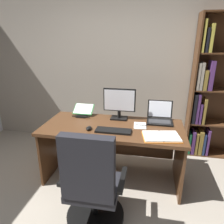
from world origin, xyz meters
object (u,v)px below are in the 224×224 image
at_px(desk, 114,138).
at_px(keyboard, 113,131).
at_px(notepad, 140,126).
at_px(monitor, 119,104).
at_px(reading_stand_with_book, 83,110).
at_px(laptop, 160,117).
at_px(office_chair, 92,188).
at_px(bookshelf, 212,96).
at_px(open_binder, 161,137).
at_px(pen, 142,125).
at_px(computer_mouse, 89,128).

xyz_separation_m(desk, keyboard, (0.04, -0.24, 0.21)).
bearing_deg(notepad, desk, 177.00).
xyz_separation_m(monitor, reading_stand_with_book, (-0.53, 0.04, -0.14)).
bearing_deg(desk, laptop, 18.48).
bearing_deg(desk, office_chair, -93.08).
relative_size(office_chair, keyboard, 2.48).
distance_m(office_chair, reading_stand_with_book, 1.25).
bearing_deg(office_chair, keyboard, 81.51).
distance_m(bookshelf, office_chair, 2.26).
height_order(desk, monitor, monitor).
distance_m(monitor, open_binder, 0.76).
bearing_deg(laptop, bookshelf, 39.32).
height_order(desk, laptop, laptop).
height_order(laptop, pen, laptop).
height_order(reading_stand_with_book, open_binder, reading_stand_with_book).
distance_m(laptop, pen, 0.31).
relative_size(keyboard, computer_mouse, 4.04).
xyz_separation_m(laptop, computer_mouse, (-0.84, -0.44, -0.03)).
distance_m(bookshelf, computer_mouse, 1.94).
bearing_deg(laptop, pen, -136.38).
height_order(laptop, open_binder, laptop).
distance_m(computer_mouse, open_binder, 0.85).
bearing_deg(laptop, notepad, -138.83).
distance_m(desk, open_binder, 0.69).
bearing_deg(open_binder, office_chair, -147.98).
xyz_separation_m(office_chair, pen, (0.41, 0.85, 0.33)).
bearing_deg(notepad, computer_mouse, -159.17).
distance_m(notepad, pen, 0.02).
bearing_deg(office_chair, monitor, 84.80).
distance_m(desk, computer_mouse, 0.42).
xyz_separation_m(laptop, reading_stand_with_book, (-1.07, 0.04, 0.01)).
xyz_separation_m(bookshelf, open_binder, (-0.76, -1.12, -0.20)).
bearing_deg(open_binder, reading_stand_with_book, 143.80).
relative_size(office_chair, laptop, 3.18).
relative_size(monitor, pen, 3.07).
distance_m(keyboard, pen, 0.39).
bearing_deg(monitor, reading_stand_with_book, 175.13).
bearing_deg(keyboard, notepad, 37.41).
bearing_deg(monitor, desk, -102.82).
height_order(computer_mouse, notepad, computer_mouse).
bearing_deg(reading_stand_with_book, computer_mouse, -64.54).
bearing_deg(desk, open_binder, -26.51).
distance_m(office_chair, notepad, 0.99).
xyz_separation_m(bookshelf, computer_mouse, (-1.61, -1.07, -0.19)).
xyz_separation_m(open_binder, notepad, (-0.25, 0.28, -0.01)).
bearing_deg(bookshelf, monitor, -153.98).
relative_size(bookshelf, office_chair, 2.05).
height_order(notepad, pen, pen).
xyz_separation_m(bookshelf, keyboard, (-1.31, -1.07, -0.20)).
relative_size(bookshelf, monitor, 4.96).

